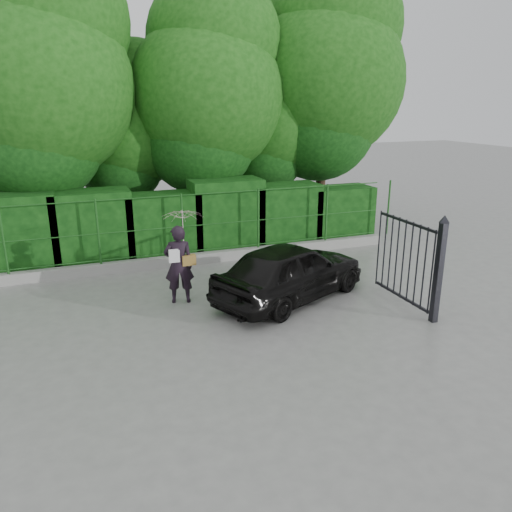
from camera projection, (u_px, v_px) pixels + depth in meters
name	position (u px, v px, depth m)	size (l,w,h in m)	color
ground	(213.00, 331.00, 10.35)	(80.00, 80.00, 0.00)	gray
kerb	(170.00, 262.00, 14.33)	(14.00, 0.25, 0.30)	#9E9E99
fence	(176.00, 225.00, 14.09)	(14.13, 0.06, 1.80)	#1C531A
hedge	(159.00, 224.00, 14.93)	(14.20, 1.20, 2.27)	black
trees	(179.00, 99.00, 16.26)	(17.10, 6.15, 8.08)	black
gate	(424.00, 263.00, 10.88)	(0.22, 2.33, 2.36)	black
woman	(181.00, 244.00, 11.50)	(1.00, 0.96, 2.21)	black
car	(290.00, 271.00, 11.85)	(1.67, 4.16, 1.42)	black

